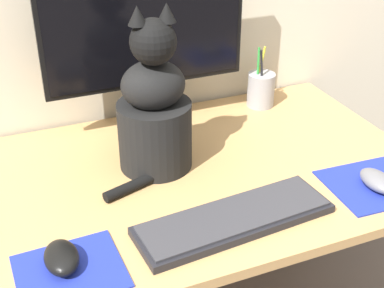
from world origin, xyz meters
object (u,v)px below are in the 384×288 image
object	(u,v)px
pen_cup	(261,89)
cat	(154,111)
monitor	(145,34)
keyboard	(234,219)
computer_mouse_left	(62,258)
computer_mouse_right	(377,181)

from	to	relation	value
pen_cup	cat	bearing A→B (deg)	-153.01
pen_cup	monitor	bearing A→B (deg)	-178.72
monitor	keyboard	size ratio (longest dim) A/B	1.24
computer_mouse_left	computer_mouse_right	world-z (taller)	computer_mouse_left
keyboard	computer_mouse_left	distance (m)	0.36
computer_mouse_right	cat	distance (m)	0.55
monitor	pen_cup	distance (m)	0.42
computer_mouse_left	cat	size ratio (longest dim) A/B	0.25
cat	pen_cup	distance (m)	0.47
computer_mouse_right	cat	size ratio (longest dim) A/B	0.25
computer_mouse_right	pen_cup	bearing A→B (deg)	93.98
keyboard	cat	xyz separation A→B (m)	(-0.08, 0.28, 0.14)
keyboard	pen_cup	world-z (taller)	pen_cup
computer_mouse_left	computer_mouse_right	size ratio (longest dim) A/B	0.99
monitor	computer_mouse_right	world-z (taller)	monitor
computer_mouse_left	cat	world-z (taller)	cat
cat	pen_cup	world-z (taller)	cat
computer_mouse_left	pen_cup	distance (m)	0.85
monitor	pen_cup	world-z (taller)	monitor
computer_mouse_left	pen_cup	world-z (taller)	pen_cup
keyboard	computer_mouse_right	xyz separation A→B (m)	(0.36, -0.01, 0.01)
computer_mouse_left	cat	distance (m)	0.42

